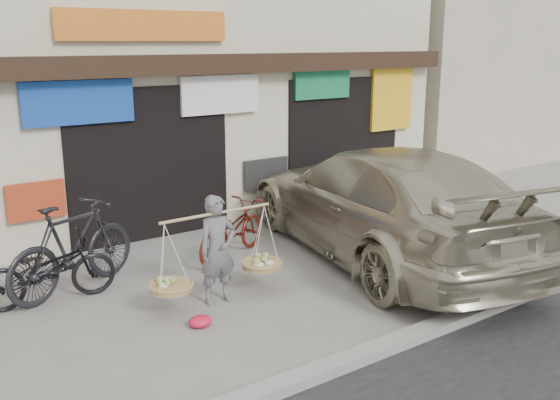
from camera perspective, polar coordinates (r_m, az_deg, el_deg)
ground at (r=8.64m, az=-1.70°, el=-9.22°), size 70.00×70.00×0.00m
kerb at (r=7.20m, az=7.45°, el=-13.92°), size 70.00×0.25×0.12m
shophouse_block at (r=13.73m, az=-17.31°, el=13.71°), size 14.00×6.32×7.00m
neighbor_east at (r=22.46m, az=17.83°, el=13.05°), size 12.00×7.00×6.40m
street_vendor at (r=8.41m, az=-5.71°, el=-4.98°), size 1.97×0.57×1.49m
bike_0 at (r=8.97m, az=-20.45°, el=-6.01°), size 1.84×0.77×0.94m
bike_1 at (r=9.21m, az=-18.43°, el=-4.10°), size 2.24×1.40×1.31m
bike_2 at (r=10.19m, az=-4.46°, el=-2.79°), size 1.83×1.27×0.91m
suv at (r=10.31m, az=9.24°, el=-0.15°), size 3.79×6.63×1.81m
red_bag at (r=7.96m, az=-7.29°, el=-10.94°), size 0.31×0.25×0.14m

